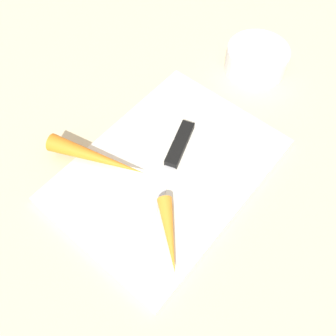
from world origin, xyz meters
name	(u,v)px	position (x,y,z in m)	size (l,w,h in m)	color
ground_plane	(168,172)	(0.00, 0.00, 0.00)	(1.40, 1.40, 0.00)	#C6B793
cutting_board	(168,170)	(0.00, 0.00, 0.01)	(0.36, 0.26, 0.01)	silver
knife	(177,150)	(0.03, 0.01, 0.02)	(0.20, 0.08, 0.01)	#B7B7BC
carrot_long	(96,157)	(-0.07, 0.10, 0.03)	(0.03, 0.03, 0.17)	orange
carrot_short	(170,234)	(-0.09, -0.08, 0.02)	(0.02, 0.02, 0.11)	orange
small_bowl	(256,59)	(0.29, 0.02, 0.02)	(0.12, 0.12, 0.05)	silver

